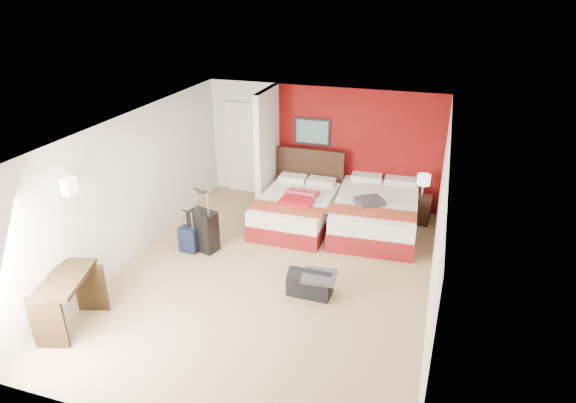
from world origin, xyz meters
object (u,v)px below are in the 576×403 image
at_px(desk, 70,303).
at_px(table_lamp, 423,186).
at_px(suitcase_navy, 189,241).
at_px(bed_left, 296,211).
at_px(nightstand, 420,209).
at_px(duffel_bag, 310,284).
at_px(suitcase_black, 204,232).
at_px(red_suitcase_open, 300,197).
at_px(suitcase_charcoal, 206,229).
at_px(bed_right, 375,214).

bearing_deg(desk, table_lamp, 31.60).
bearing_deg(table_lamp, suitcase_navy, -147.13).
relative_size(bed_left, nightstand, 3.57).
bearing_deg(suitcase_navy, bed_left, 50.21).
height_order(table_lamp, suitcase_navy, table_lamp).
bearing_deg(bed_left, desk, -116.49).
bearing_deg(desk, nightstand, 31.60).
relative_size(nightstand, duffel_bag, 0.83).
relative_size(nightstand, table_lamp, 1.20).
relative_size(suitcase_navy, duffel_bag, 0.67).
height_order(table_lamp, suitcase_black, table_lamp).
bearing_deg(duffel_bag, red_suitcase_open, 112.04).
xyz_separation_m(red_suitcase_open, table_lamp, (2.23, 0.95, 0.14)).
bearing_deg(bed_left, suitcase_black, -130.28).
bearing_deg(suitcase_navy, table_lamp, 35.83).
xyz_separation_m(nightstand, suitcase_charcoal, (-3.69, -2.09, 0.01)).
relative_size(nightstand, desk, 0.55).
bearing_deg(suitcase_black, nightstand, 48.20).
distance_m(suitcase_charcoal, desk, 2.85).
relative_size(red_suitcase_open, suitcase_charcoal, 1.44).
bearing_deg(duffel_bag, suitcase_charcoal, 157.91).
relative_size(bed_right, red_suitcase_open, 2.69).
distance_m(bed_right, suitcase_charcoal, 3.24).
bearing_deg(suitcase_navy, suitcase_charcoal, 73.48).
bearing_deg(desk, bed_right, 33.50).
height_order(red_suitcase_open, suitcase_black, suitcase_black).
xyz_separation_m(bed_right, duffel_bag, (-0.64, -2.46, -0.16)).
xyz_separation_m(bed_left, nightstand, (2.33, 0.85, -0.02)).
distance_m(bed_left, table_lamp, 2.53).
distance_m(bed_left, desk, 4.49).
bearing_deg(bed_left, nightstand, 20.54).
xyz_separation_m(suitcase_charcoal, duffel_bag, (2.26, -0.99, -0.12)).
xyz_separation_m(bed_left, bed_right, (1.53, 0.24, 0.04)).
xyz_separation_m(table_lamp, duffel_bag, (-1.44, -3.07, -0.61)).
bearing_deg(suitcase_navy, suitcase_black, 34.85).
bearing_deg(bed_left, suitcase_charcoal, -137.42).
relative_size(suitcase_black, suitcase_navy, 1.62).
distance_m(table_lamp, suitcase_charcoal, 4.27).
height_order(red_suitcase_open, duffel_bag, red_suitcase_open).
distance_m(suitcase_black, suitcase_charcoal, 0.27).
height_order(nightstand, desk, desk).
xyz_separation_m(bed_right, desk, (-3.56, -4.24, 0.09)).
xyz_separation_m(nightstand, suitcase_black, (-3.61, -2.34, 0.09)).
height_order(bed_left, suitcase_black, suitcase_black).
relative_size(bed_left, suitcase_charcoal, 3.45).
distance_m(table_lamp, desk, 6.54).
distance_m(nightstand, table_lamp, 0.51).
distance_m(bed_right, red_suitcase_open, 1.50).
height_order(suitcase_navy, duffel_bag, suitcase_navy).
relative_size(bed_left, suitcase_navy, 4.37).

